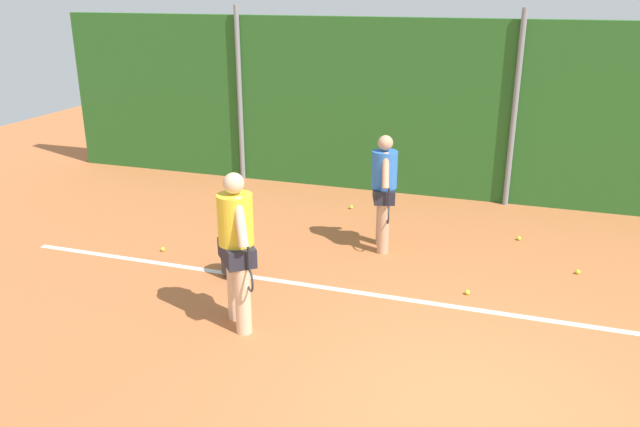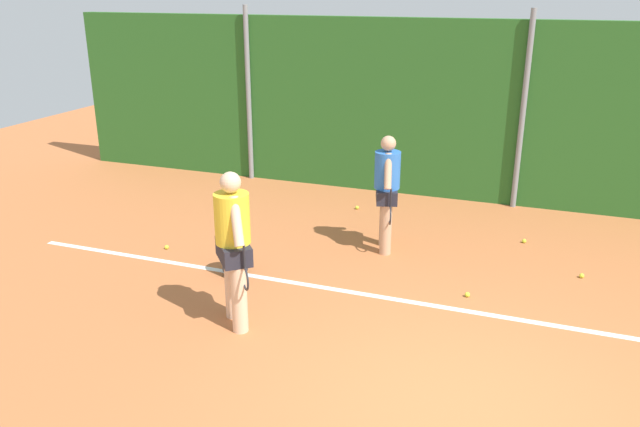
# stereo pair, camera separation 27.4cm
# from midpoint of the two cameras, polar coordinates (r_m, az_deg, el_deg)

# --- Properties ---
(ground_plane) EXTENTS (28.45, 28.45, 0.00)m
(ground_plane) POSITION_cam_midpoint_polar(r_m,az_deg,el_deg) (8.16, 13.66, -8.91)
(ground_plane) COLOR #B76638
(hedge_fence_backdrop) EXTENTS (18.49, 0.25, 3.30)m
(hedge_fence_backdrop) POSITION_cam_midpoint_polar(r_m,az_deg,el_deg) (12.04, 16.39, 8.50)
(hedge_fence_backdrop) COLOR #286023
(hedge_fence_backdrop) RESTS_ON ground_plane
(fence_post_left) EXTENTS (0.10, 0.10, 3.49)m
(fence_post_left) POSITION_cam_midpoint_polar(r_m,az_deg,el_deg) (13.15, -7.81, 10.42)
(fence_post_left) COLOR gray
(fence_post_left) RESTS_ON ground_plane
(fence_post_center) EXTENTS (0.10, 0.10, 3.49)m
(fence_post_center) POSITION_cam_midpoint_polar(r_m,az_deg,el_deg) (11.85, 16.40, 8.80)
(fence_post_center) COLOR gray
(fence_post_center) RESTS_ON ground_plane
(court_baseline_paint) EXTENTS (13.51, 0.10, 0.01)m
(court_baseline_paint) POSITION_cam_midpoint_polar(r_m,az_deg,el_deg) (8.26, 13.74, -8.52)
(court_baseline_paint) COLOR white
(court_baseline_paint) RESTS_ON ground_plane
(player_foreground_near) EXTENTS (0.65, 0.65, 1.89)m
(player_foreground_near) POSITION_cam_midpoint_polar(r_m,az_deg,el_deg) (7.36, -8.55, -2.62)
(player_foreground_near) COLOR beige
(player_foreground_near) RESTS_ON ground_plane
(player_midcourt) EXTENTS (0.44, 0.78, 1.78)m
(player_midcourt) POSITION_cam_midpoint_polar(r_m,az_deg,el_deg) (9.56, 4.93, 2.40)
(player_midcourt) COLOR tan
(player_midcourt) RESTS_ON ground_plane
(ball_hopper) EXTENTS (0.36, 0.36, 0.51)m
(ball_hopper) POSITION_cam_midpoint_polar(r_m,az_deg,el_deg) (8.93, -8.60, -3.86)
(ball_hopper) COLOR #2D2D33
(ball_hopper) RESTS_ON ground_plane
(tennis_ball_1) EXTENTS (0.07, 0.07, 0.07)m
(tennis_ball_1) POSITION_cam_midpoint_polar(r_m,az_deg,el_deg) (9.65, 21.35, -4.90)
(tennis_ball_1) COLOR #CCDB33
(tennis_ball_1) RESTS_ON ground_plane
(tennis_ball_3) EXTENTS (0.07, 0.07, 0.07)m
(tennis_ball_3) POSITION_cam_midpoint_polar(r_m,az_deg,el_deg) (8.61, 12.17, -6.92)
(tennis_ball_3) COLOR #CCDB33
(tennis_ball_3) RESTS_ON ground_plane
(tennis_ball_4) EXTENTS (0.07, 0.07, 0.07)m
(tennis_ball_4) POSITION_cam_midpoint_polar(r_m,az_deg,el_deg) (10.07, -14.66, -3.12)
(tennis_ball_4) COLOR #CCDB33
(tennis_ball_4) RESTS_ON ground_plane
(tennis_ball_5) EXTENTS (0.07, 0.07, 0.07)m
(tennis_ball_5) POSITION_cam_midpoint_polar(r_m,az_deg,el_deg) (10.60, 16.69, -2.15)
(tennis_ball_5) COLOR #CCDB33
(tennis_ball_5) RESTS_ON ground_plane
(tennis_ball_6) EXTENTS (0.07, 0.07, 0.07)m
(tennis_ball_6) POSITION_cam_midpoint_polar(r_m,az_deg,el_deg) (11.58, 2.14, 0.57)
(tennis_ball_6) COLOR #CCDB33
(tennis_ball_6) RESTS_ON ground_plane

